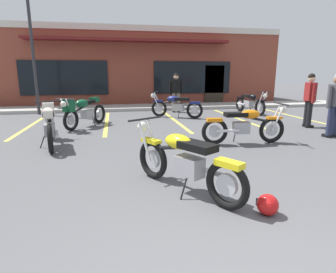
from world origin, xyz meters
TOP-DOWN VIEW (x-y plane):
  - ground_plane at (0.00, 3.90)m, footprint 80.00×80.00m
  - sidewalk_kerb at (0.00, 12.09)m, footprint 22.00×1.80m
  - brick_storefront_building at (0.00, 16.25)m, footprint 16.66×6.19m
  - painted_stall_lines at (0.00, 8.49)m, footprint 12.30×4.80m
  - motorcycle_foreground_classic at (0.02, 2.34)m, footprint 1.36×1.86m
  - motorcycle_black_cruiser at (2.14, 4.77)m, footprint 2.11×0.66m
  - motorcycle_silver_naked at (-1.89, 7.70)m, footprint 1.35×1.86m
  - motorcycle_blue_standard at (-2.46, 5.58)m, footprint 0.83×2.09m
  - motorcycle_green_cafe_racer at (4.75, 9.61)m, footprint 0.71×2.10m
  - motorcycle_orange_scrambler at (1.40, 9.08)m, footprint 1.87×1.33m
  - person_in_black_shirt at (5.07, 6.37)m, footprint 0.34×0.61m
  - person_in_shorts_foreground at (1.74, 10.63)m, footprint 0.61×0.30m
  - person_by_back_row at (4.74, 4.97)m, footprint 0.61×0.34m
  - helmet_on_pavement at (0.84, 1.47)m, footprint 0.26×0.26m
  - parking_lot_lamp_post at (-4.02, 10.88)m, footprint 0.24×0.76m

SIDE VIEW (x-z plane):
  - ground_plane at x=0.00m, z-range 0.00..0.00m
  - painted_stall_lines at x=0.00m, z-range 0.00..0.01m
  - sidewalk_kerb at x=0.00m, z-range 0.00..0.14m
  - helmet_on_pavement at x=0.84m, z-range 0.00..0.26m
  - motorcycle_foreground_classic at x=0.02m, z-range -0.03..0.95m
  - motorcycle_black_cruiser at x=2.14m, z-range -0.03..0.95m
  - motorcycle_green_cafe_racer at x=4.75m, z-range -0.03..0.95m
  - motorcycle_orange_scrambler at x=1.40m, z-range -0.03..0.95m
  - motorcycle_silver_naked at x=-1.89m, z-range 0.04..1.02m
  - motorcycle_blue_standard at x=-2.46m, z-range 0.04..1.02m
  - person_in_black_shirt at x=5.07m, z-range 0.11..1.79m
  - person_in_shorts_foreground at x=1.74m, z-range 0.11..1.79m
  - person_by_back_row at x=4.74m, z-range 0.11..1.79m
  - brick_storefront_building at x=0.00m, z-range 0.00..4.08m
  - parking_lot_lamp_post at x=-4.02m, z-range 0.73..5.68m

